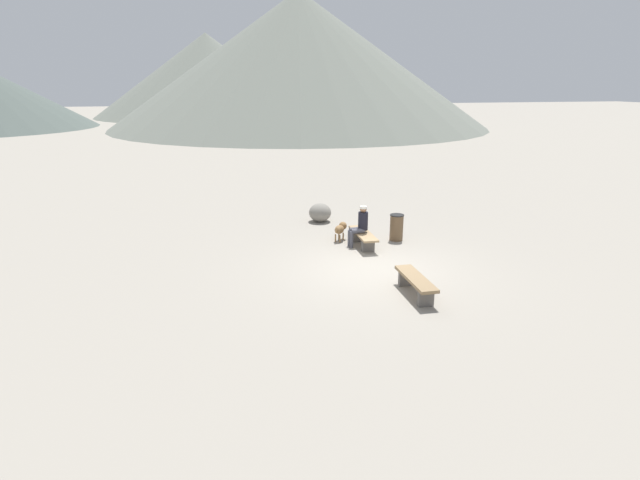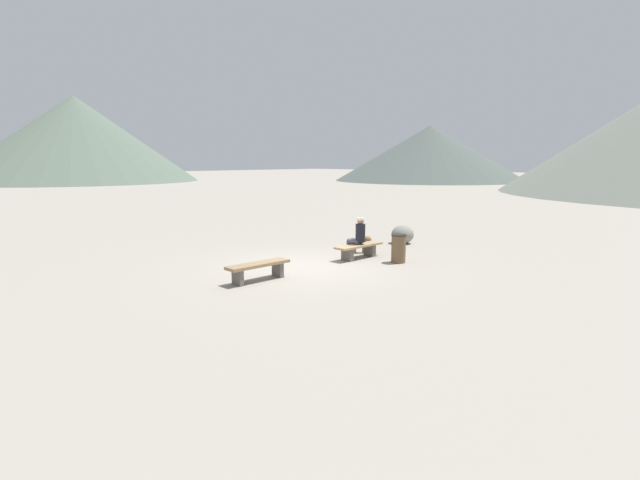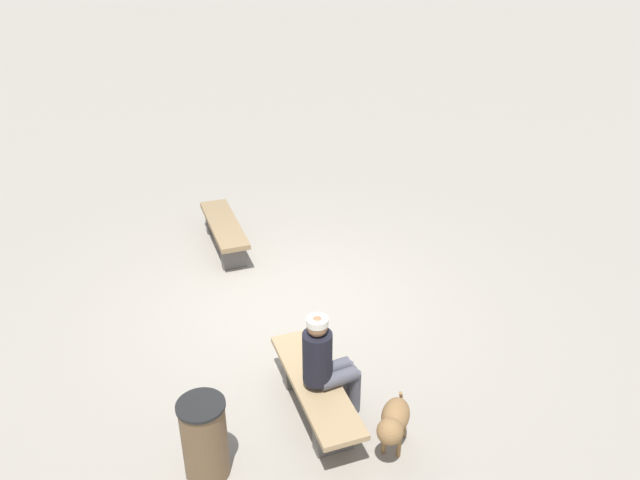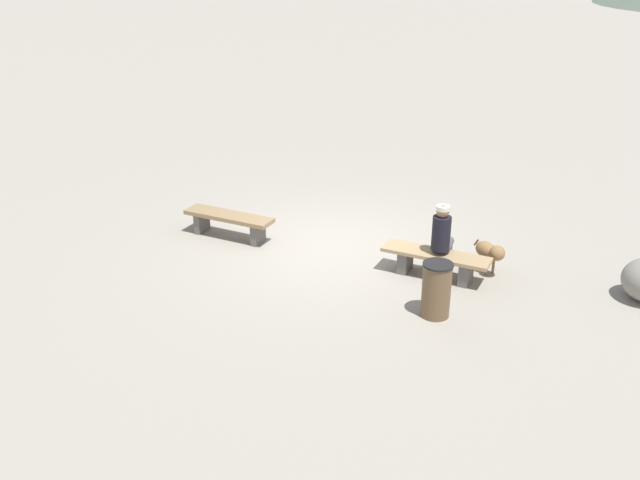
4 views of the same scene
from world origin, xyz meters
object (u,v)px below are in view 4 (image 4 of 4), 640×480
(bench_left, at_px, (229,220))
(seated_person, at_px, (442,236))
(dog, at_px, (489,252))
(trash_bin, at_px, (436,290))
(bench_right, at_px, (435,260))

(bench_left, height_order, seated_person, seated_person)
(dog, relative_size, trash_bin, 0.71)
(seated_person, relative_size, dog, 2.12)
(dog, bearing_deg, trash_bin, -64.04)
(bench_right, xyz_separation_m, seated_person, (0.05, 0.09, 0.40))
(seated_person, distance_m, dog, 0.86)
(bench_right, height_order, dog, dog)
(bench_right, bearing_deg, seated_person, 62.48)
(seated_person, height_order, dog, seated_person)
(seated_person, relative_size, trash_bin, 1.50)
(trash_bin, bearing_deg, bench_right, 105.98)
(trash_bin, bearing_deg, dog, 76.75)
(bench_right, xyz_separation_m, trash_bin, (0.34, -1.20, 0.12))
(bench_left, xyz_separation_m, trash_bin, (4.18, -1.20, 0.08))
(bench_right, distance_m, dog, 0.90)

